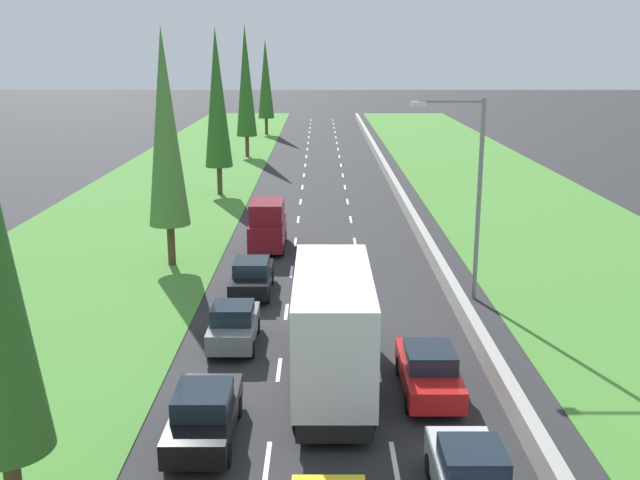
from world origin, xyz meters
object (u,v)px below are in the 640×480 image
maroon_van_left_lane (269,225)px  street_light_mast (473,185)px  silver_hatchback_right_lane (471,475)px  red_sedan_right_lane (430,370)px  poplar_tree_fourth (247,81)px  white_box_truck_centre_lane (334,323)px  grey_hatchback_left_lane (235,325)px  poplar_tree_third (219,99)px  poplar_tree_fifth (267,79)px  poplar_tree_second (167,129)px  black_sedan_left_lane (206,414)px  black_sedan_left_lane_fourth (253,276)px

maroon_van_left_lane → street_light_mast: bearing=-42.0°
silver_hatchback_right_lane → red_sedan_right_lane: size_ratio=0.87×
silver_hatchback_right_lane → poplar_tree_fourth: poplar_tree_fourth is taller
maroon_van_left_lane → street_light_mast: 13.48m
silver_hatchback_right_lane → white_box_truck_centre_lane: white_box_truck_centre_lane is taller
grey_hatchback_left_lane → poplar_tree_third: 31.66m
poplar_tree_fifth → street_light_mast: bearing=-78.4°
grey_hatchback_left_lane → red_sedan_right_lane: bearing=-30.9°
silver_hatchback_right_lane → white_box_truck_centre_lane: size_ratio=0.41×
silver_hatchback_right_lane → poplar_tree_second: size_ratio=0.32×
black_sedan_left_lane → street_light_mast: bearing=51.7°
poplar_tree_second → grey_hatchback_left_lane: bearing=-67.7°
maroon_van_left_lane → poplar_tree_fifth: (-4.15, 58.50, 5.83)m
red_sedan_right_lane → poplar_tree_fourth: bearing=101.4°
white_box_truck_centre_lane → red_sedan_right_lane: (3.15, -0.70, -1.37)m
black_sedan_left_lane_fourth → white_box_truck_centre_lane: 10.41m
poplar_tree_fifth → poplar_tree_fourth: bearing=-91.5°
black_sedan_left_lane_fourth → poplar_tree_fourth: poplar_tree_fourth is taller
black_sedan_left_lane_fourth → poplar_tree_fourth: (-4.51, 45.43, 7.01)m
poplar_tree_second → poplar_tree_fifth: size_ratio=0.99×
silver_hatchback_right_lane → poplar_tree_second: (-11.45, 21.28, 6.30)m
silver_hatchback_right_lane → poplar_tree_fourth: bearing=100.4°
black_sedan_left_lane → red_sedan_right_lane: size_ratio=1.00×
grey_hatchback_left_lane → poplar_tree_second: bearing=112.3°
black_sedan_left_lane → poplar_tree_second: 19.65m
red_sedan_right_lane → poplar_tree_second: size_ratio=0.37×
street_light_mast → silver_hatchback_right_lane: bearing=-100.6°
black_sedan_left_lane → poplar_tree_fifth: (-3.77, 79.81, 6.42)m
poplar_tree_fourth → silver_hatchback_right_lane: bearing=-79.6°
black_sedan_left_lane_fourth → red_sedan_right_lane: 12.37m
red_sedan_right_lane → street_light_mast: size_ratio=0.50×
silver_hatchback_right_lane → poplar_tree_fourth: (-11.35, 62.04, 6.98)m
black_sedan_left_lane → poplar_tree_third: (-4.48, 37.76, 6.57)m
grey_hatchback_left_lane → silver_hatchback_right_lane: same height
maroon_van_left_lane → poplar_tree_second: bearing=-146.0°
black_sedan_left_lane → grey_hatchback_left_lane: (0.05, 7.11, 0.02)m
maroon_van_left_lane → poplar_tree_fifth: 58.94m
poplar_tree_fifth → white_box_truck_centre_lane: bearing=-84.4°
black_sedan_left_lane_fourth → poplar_tree_third: poplar_tree_third is taller
grey_hatchback_left_lane → poplar_tree_fifth: (-3.82, 72.70, 6.39)m
red_sedan_right_lane → maroon_van_left_lane: size_ratio=0.92×
red_sedan_right_lane → grey_hatchback_left_lane: bearing=149.1°
red_sedan_right_lane → poplar_tree_second: bearing=127.0°
silver_hatchback_right_lane → maroon_van_left_lane: bearing=105.1°
grey_hatchback_left_lane → black_sedan_left_lane_fourth: bearing=88.8°
white_box_truck_centre_lane → poplar_tree_second: (-8.17, 14.36, 4.95)m
grey_hatchback_left_lane → black_sedan_left_lane_fourth: (0.13, 6.28, -0.02)m
grey_hatchback_left_lane → black_sedan_left_lane: bearing=-90.4°
poplar_tree_second → poplar_tree_fourth: size_ratio=0.90×
silver_hatchback_right_lane → black_sedan_left_lane: bearing=155.4°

